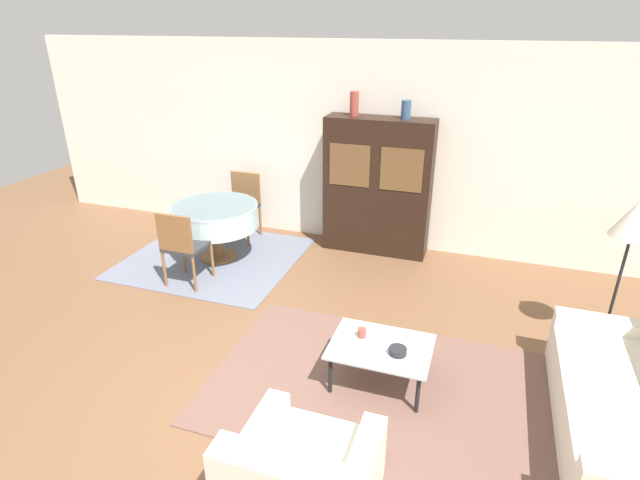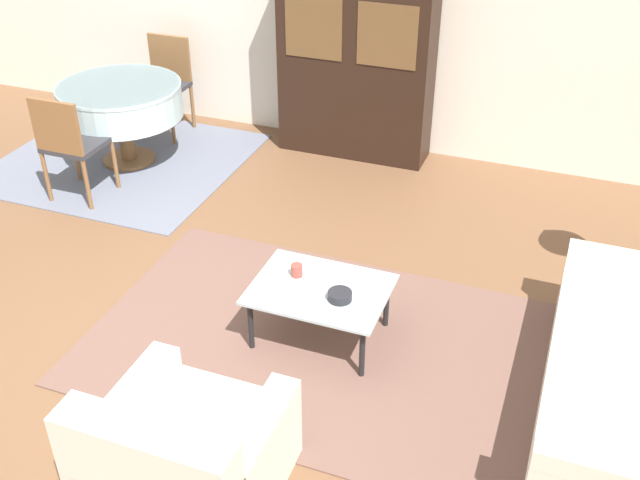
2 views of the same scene
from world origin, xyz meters
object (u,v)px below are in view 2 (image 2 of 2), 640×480
coffee_table (320,293)px  bowl (340,296)px  cup (297,270)px  dining_chair_far (166,78)px  dining_table (121,101)px  dining_chair_near (69,141)px  armchair (184,458)px  display_cabinet (356,60)px

coffee_table → bowl: bowl is taller
cup → bowl: cup is taller
coffee_table → dining_chair_far: (-2.58, 2.52, 0.19)m
dining_table → dining_chair_far: dining_chair_far is taller
dining_chair_near → bowl: 2.93m
armchair → cup: bearing=90.3°
dining_table → bowl: bearing=-33.6°
armchair → display_cabinet: display_cabinet is taller
coffee_table → dining_chair_near: bearing=159.1°
display_cabinet → cup: (0.48, -2.63, -0.47)m
dining_chair_far → cup: bearing=134.3°
dining_chair_near → cup: size_ratio=11.30×
coffee_table → dining_chair_near: size_ratio=0.92×
armchair → dining_table: bearing=127.1°
coffee_table → dining_table: size_ratio=0.77×
bowl → dining_chair_near: bearing=159.0°
dining_chair_far → bowl: dining_chair_far is taller
bowl → coffee_table: bearing=157.5°
display_cabinet → cup: size_ratio=21.90×
dining_table → dining_chair_far: size_ratio=1.19×
display_cabinet → dining_chair_near: (-1.90, -1.73, -0.36)m
dining_table → dining_chair_far: bearing=90.0°
dining_chair_near → dining_chair_far: bearing=90.0°
cup → armchair: bearing=-89.7°
dining_chair_near → dining_chair_far: size_ratio=1.00×
dining_chair_near → dining_chair_far: (0.00, 1.54, 0.00)m
coffee_table → bowl: bearing=-22.5°
cup → dining_chair_near: bearing=159.2°
dining_table → bowl: 3.28m
dining_table → dining_chair_near: bearing=-90.0°
dining_table → display_cabinet: bearing=26.7°
display_cabinet → dining_table: size_ratio=1.63×
dining_chair_near → dining_table: bearing=90.0°
coffee_table → bowl: size_ratio=5.66×
coffee_table → display_cabinet: size_ratio=0.47×
armchair → bowl: armchair is taller
armchair → dining_table: 3.98m
armchair → cup: size_ratio=10.47×
display_cabinet → dining_chair_far: size_ratio=1.94×
dining_table → dining_chair_far: (0.00, 0.77, -0.05)m
coffee_table → display_cabinet: 2.84m
dining_table → dining_chair_near: dining_chair_near is taller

